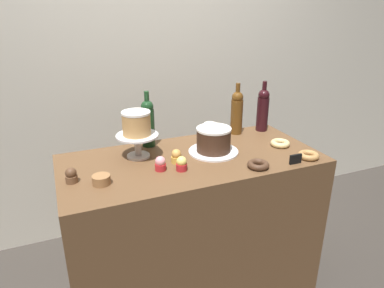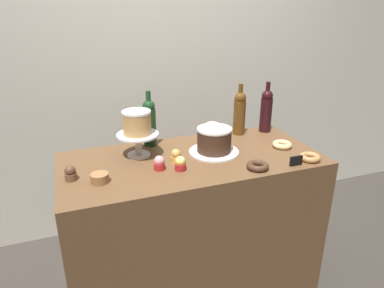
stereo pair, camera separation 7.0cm
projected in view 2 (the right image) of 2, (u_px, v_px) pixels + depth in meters
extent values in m
plane|color=#38332D|center=(192.00, 288.00, 2.23)|extent=(12.00, 12.00, 0.00)
cube|color=beige|center=(150.00, 62.00, 2.54)|extent=(6.00, 0.05, 2.60)
cube|color=brown|center=(192.00, 228.00, 2.06)|extent=(1.40, 0.66, 0.92)
cylinder|color=silver|center=(139.00, 155.00, 1.91)|extent=(0.12, 0.12, 0.01)
cylinder|color=silver|center=(138.00, 145.00, 1.89)|extent=(0.04, 0.04, 0.11)
cylinder|color=silver|center=(138.00, 135.00, 1.87)|extent=(0.23, 0.23, 0.01)
cylinder|color=tan|center=(137.00, 124.00, 1.85)|extent=(0.15, 0.15, 0.12)
cylinder|color=white|center=(136.00, 112.00, 1.82)|extent=(0.15, 0.15, 0.01)
cylinder|color=white|center=(214.00, 152.00, 1.96)|extent=(0.28, 0.28, 0.01)
cylinder|color=#3D2619|center=(214.00, 141.00, 1.93)|extent=(0.19, 0.19, 0.12)
cylinder|color=white|center=(214.00, 129.00, 1.91)|extent=(0.19, 0.19, 0.01)
cylinder|color=#193D1E|center=(150.00, 127.00, 2.03)|extent=(0.08, 0.08, 0.22)
sphere|color=#193D1E|center=(149.00, 106.00, 1.98)|extent=(0.07, 0.07, 0.07)
cylinder|color=#193D1E|center=(148.00, 97.00, 1.96)|extent=(0.03, 0.03, 0.08)
cylinder|color=black|center=(266.00, 115.00, 2.25)|extent=(0.08, 0.08, 0.22)
sphere|color=black|center=(267.00, 96.00, 2.21)|extent=(0.07, 0.07, 0.07)
cylinder|color=black|center=(268.00, 88.00, 2.19)|extent=(0.03, 0.03, 0.08)
cylinder|color=#5B3814|center=(239.00, 117.00, 2.21)|extent=(0.08, 0.08, 0.22)
sphere|color=#5B3814|center=(240.00, 98.00, 2.16)|extent=(0.07, 0.07, 0.07)
cylinder|color=#5B3814|center=(241.00, 90.00, 2.14)|extent=(0.03, 0.03, 0.08)
cylinder|color=gold|center=(176.00, 159.00, 1.83)|extent=(0.06, 0.06, 0.03)
sphere|color=#CC9347|center=(176.00, 154.00, 1.82)|extent=(0.05, 0.05, 0.05)
cylinder|color=brown|center=(71.00, 177.00, 1.65)|extent=(0.06, 0.06, 0.03)
sphere|color=brown|center=(70.00, 171.00, 1.64)|extent=(0.05, 0.05, 0.05)
cylinder|color=red|center=(180.00, 167.00, 1.75)|extent=(0.06, 0.06, 0.03)
sphere|color=#EFDB6B|center=(180.00, 161.00, 1.74)|extent=(0.05, 0.05, 0.05)
cylinder|color=red|center=(159.00, 166.00, 1.75)|extent=(0.06, 0.06, 0.03)
sphere|color=pink|center=(159.00, 161.00, 1.74)|extent=(0.05, 0.05, 0.05)
torus|color=#B27F47|center=(310.00, 157.00, 1.86)|extent=(0.11, 0.11, 0.03)
torus|color=#472D1E|center=(258.00, 166.00, 1.76)|extent=(0.11, 0.11, 0.03)
torus|color=#E0C17F|center=(282.00, 145.00, 2.03)|extent=(0.11, 0.11, 0.03)
cylinder|color=olive|center=(100.00, 181.00, 1.63)|extent=(0.08, 0.08, 0.01)
cylinder|color=olive|center=(100.00, 179.00, 1.63)|extent=(0.08, 0.08, 0.01)
cylinder|color=olive|center=(100.00, 177.00, 1.62)|extent=(0.08, 0.08, 0.01)
cylinder|color=olive|center=(99.00, 175.00, 1.62)|extent=(0.08, 0.08, 0.01)
cube|color=black|center=(296.00, 161.00, 1.79)|extent=(0.07, 0.01, 0.05)
cylinder|color=silver|center=(212.00, 130.00, 2.19)|extent=(0.08, 0.08, 0.08)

